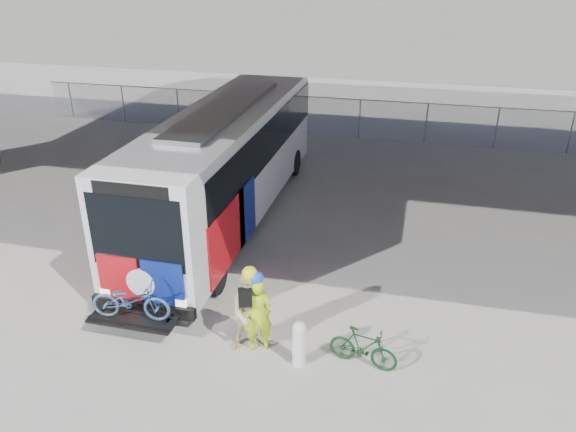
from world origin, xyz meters
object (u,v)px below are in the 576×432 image
(bus, at_px, (228,155))
(cyclist_tan, at_px, (251,311))
(cyclist_hivis, at_px, (257,313))
(bike_parked, at_px, (363,348))
(bollard, at_px, (299,342))

(bus, xyz_separation_m, cyclist_tan, (2.70, -6.32, -1.14))
(cyclist_hivis, bearing_deg, cyclist_tan, -24.76)
(cyclist_hivis, xyz_separation_m, bike_parked, (2.29, 0.00, -0.49))
(bus, height_order, cyclist_hivis, bus)
(bus, relative_size, cyclist_tan, 6.34)
(cyclist_tan, bearing_deg, bike_parked, -22.49)
(bollard, height_order, cyclist_tan, cyclist_tan)
(bollard, xyz_separation_m, bike_parked, (1.30, 0.30, -0.13))
(cyclist_tan, distance_m, bike_parked, 2.49)
(bollard, bearing_deg, bus, 120.02)
(bus, distance_m, cyclist_tan, 6.97)
(bus, relative_size, bollard, 12.10)
(bus, height_order, bollard, bus)
(bus, relative_size, bike_parked, 8.76)
(bus, xyz_separation_m, bollard, (3.83, -6.62, -1.53))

